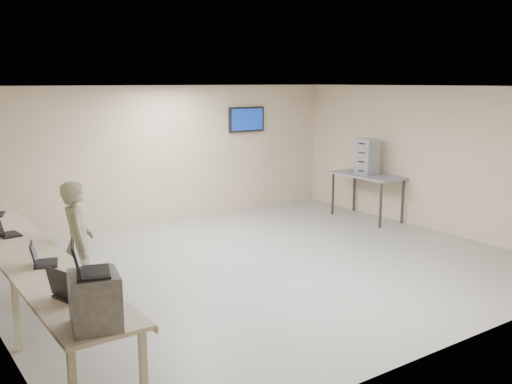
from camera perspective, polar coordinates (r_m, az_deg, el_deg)
room at (r=8.90m, az=0.70°, el=1.53°), size 8.01×7.01×2.81m
workbench at (r=7.52m, az=-22.20°, el=-5.65°), size 0.76×6.00×0.90m
equipment_box at (r=4.89m, az=-15.80°, el=-10.40°), size 0.47×0.51×0.46m
laptop_on_box at (r=4.77m, az=-16.62°, el=-7.14°), size 0.39×0.42×0.28m
laptop_0 at (r=5.58m, az=-18.06°, el=-9.41°), size 0.43×0.47×0.31m
laptop_1 at (r=6.69m, az=-20.73°, el=-6.29°), size 0.36×0.39×0.26m
laptop_2 at (r=8.10m, az=-23.84°, el=-3.59°), size 0.31×0.36×0.26m
soldier at (r=7.71m, az=-17.36°, el=-4.97°), size 0.52×0.67×1.64m
side_table at (r=12.21m, az=11.07°, el=1.41°), size 0.74×1.60×0.96m
storage_bins at (r=12.13m, az=11.08°, el=3.49°), size 0.36×0.40×0.75m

